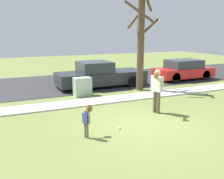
# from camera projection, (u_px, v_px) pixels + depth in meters

# --- Properties ---
(ground_plane) EXTENTS (48.00, 48.00, 0.00)m
(ground_plane) POSITION_uv_depth(u_px,v_px,m) (105.00, 101.00, 12.35)
(ground_plane) COLOR olive
(sidewalk_strip) EXTENTS (36.00, 1.20, 0.06)m
(sidewalk_strip) POSITION_uv_depth(u_px,v_px,m) (104.00, 100.00, 12.43)
(sidewalk_strip) COLOR beige
(sidewalk_strip) RESTS_ON ground
(road_surface) EXTENTS (36.00, 6.80, 0.02)m
(road_surface) POSITION_uv_depth(u_px,v_px,m) (74.00, 82.00, 16.88)
(road_surface) COLOR #2D2D30
(road_surface) RESTS_ON ground
(person_adult) EXTENTS (0.66, 0.81, 1.76)m
(person_adult) POSITION_uv_depth(u_px,v_px,m) (157.00, 87.00, 10.34)
(person_adult) COLOR brown
(person_adult) RESTS_ON ground
(person_child) EXTENTS (0.41, 0.48, 0.98)m
(person_child) POSITION_uv_depth(u_px,v_px,m) (87.00, 117.00, 8.07)
(person_child) COLOR #6B6656
(person_child) RESTS_ON ground
(baseball) EXTENTS (0.07, 0.07, 0.07)m
(baseball) POSITION_uv_depth(u_px,v_px,m) (120.00, 128.00, 8.83)
(baseball) COLOR white
(baseball) RESTS_ON ground
(utility_cabinet) EXTENTS (0.84, 0.59, 0.94)m
(utility_cabinet) POSITION_uv_depth(u_px,v_px,m) (82.00, 87.00, 13.29)
(utility_cabinet) COLOR #9EB293
(utility_cabinet) RESTS_ON ground
(street_tree_near) EXTENTS (1.85, 1.88, 5.17)m
(street_tree_near) POSITION_uv_depth(u_px,v_px,m) (141.00, 40.00, 14.19)
(street_tree_near) COLOR brown
(street_tree_near) RESTS_ON ground
(parked_pickup_dark) EXTENTS (5.20, 1.95, 1.48)m
(parked_pickup_dark) POSITION_uv_depth(u_px,v_px,m) (100.00, 75.00, 15.50)
(parked_pickup_dark) COLOR #23282D
(parked_pickup_dark) RESTS_ON road_surface
(parked_hatchback_red) EXTENTS (4.00, 1.75, 1.33)m
(parked_hatchback_red) POSITION_uv_depth(u_px,v_px,m) (183.00, 70.00, 17.81)
(parked_hatchback_red) COLOR red
(parked_hatchback_red) RESTS_ON road_surface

